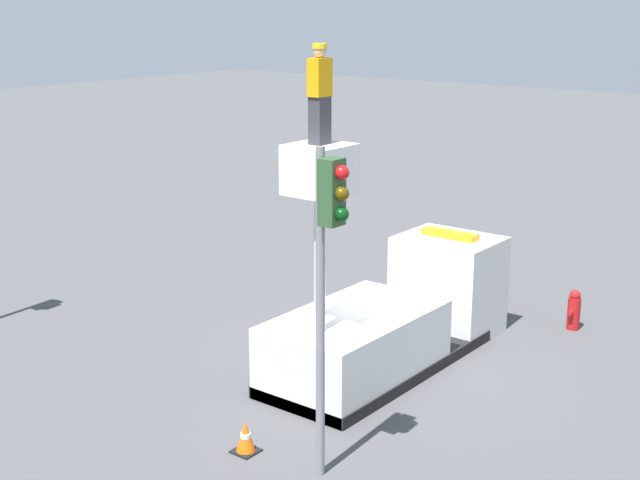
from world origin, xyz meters
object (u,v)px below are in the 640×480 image
traffic_light_pole (328,251)px  fire_hydrant (574,310)px  worker (320,94)px  traffic_cone_rear (246,438)px  bucket_truck (392,318)px

traffic_light_pole → fire_hydrant: traffic_light_pole is taller
worker → fire_hydrant: worker is taller
worker → traffic_cone_rear: size_ratio=3.13×
bucket_truck → traffic_cone_rear: size_ratio=11.54×
fire_hydrant → bucket_truck: bearing=151.2°
traffic_cone_rear → bucket_truck: bearing=3.1°
bucket_truck → traffic_light_pole: (-4.62, -1.83, 2.82)m
bucket_truck → traffic_cone_rear: bucket_truck is taller
bucket_truck → fire_hydrant: 4.77m
fire_hydrant → worker: bearing=160.9°
fire_hydrant → traffic_cone_rear: size_ratio=1.71×
worker → traffic_cone_rear: bearing=-173.7°
worker → traffic_light_pole: 3.49m
bucket_truck → fire_hydrant: (4.16, -2.29, -0.48)m
worker → traffic_light_pole: size_ratio=0.33×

